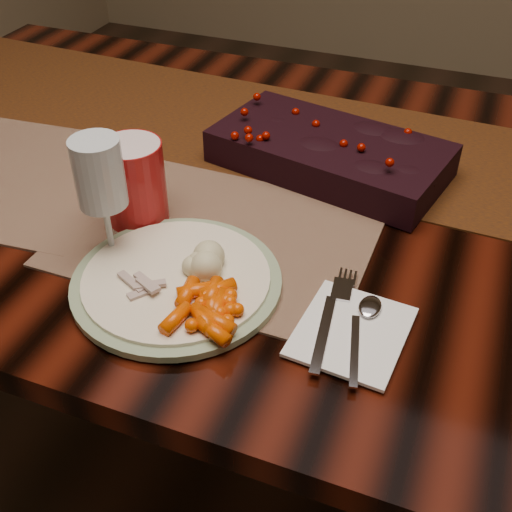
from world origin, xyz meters
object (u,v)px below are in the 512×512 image
at_px(mashed_potatoes, 209,262).
at_px(wine_glass, 104,202).
at_px(red_cup, 134,182).
at_px(centerpiece, 330,148).
at_px(dinner_plate, 177,280).
at_px(turkey_shreds, 135,285).
at_px(napkin, 352,332).
at_px(placemat_main, 218,236).
at_px(baby_carrots, 196,304).
at_px(dining_table, 286,345).

distance_m(mashed_potatoes, wine_glass, 0.16).
bearing_deg(red_cup, centerpiece, 47.52).
xyz_separation_m(dinner_plate, turkey_shreds, (-0.04, -0.04, 0.02)).
bearing_deg(mashed_potatoes, turkey_shreds, -139.56).
relative_size(turkey_shreds, napkin, 0.46).
xyz_separation_m(placemat_main, turkey_shreds, (-0.04, -0.17, 0.02)).
relative_size(mashed_potatoes, wine_glass, 0.40).
bearing_deg(red_cup, baby_carrots, -43.36).
bearing_deg(red_cup, dinner_plate, -43.73).
bearing_deg(napkin, red_cup, 166.23).
xyz_separation_m(centerpiece, placemat_main, (-0.10, -0.25, -0.04)).
relative_size(napkin, red_cup, 1.17).
relative_size(turkey_shreds, wine_glass, 0.37).
height_order(centerpiece, baby_carrots, centerpiece).
relative_size(napkin, wine_glass, 0.80).
xyz_separation_m(placemat_main, dinner_plate, (-0.00, -0.12, 0.01)).
xyz_separation_m(dining_table, wine_glass, (-0.18, -0.26, 0.47)).
bearing_deg(centerpiece, mashed_potatoes, -100.46).
distance_m(dining_table, mashed_potatoes, 0.50).
xyz_separation_m(napkin, red_cup, (-0.37, 0.12, 0.06)).
bearing_deg(turkey_shreds, mashed_potatoes, 40.44).
distance_m(centerpiece, napkin, 0.40).
xyz_separation_m(placemat_main, napkin, (0.24, -0.13, 0.00)).
distance_m(dinner_plate, napkin, 0.24).
distance_m(turkey_shreds, napkin, 0.28).
xyz_separation_m(dining_table, turkey_shreds, (-0.10, -0.34, 0.40)).
bearing_deg(centerpiece, dinner_plate, -105.66).
xyz_separation_m(mashed_potatoes, wine_glass, (-0.15, 0.01, 0.05)).
distance_m(dining_table, centerpiece, 0.42).
bearing_deg(centerpiece, red_cup, -132.48).
height_order(mashed_potatoes, wine_glass, wine_glass).
xyz_separation_m(dining_table, mashed_potatoes, (-0.02, -0.27, 0.41)).
relative_size(placemat_main, wine_glass, 2.42).
distance_m(dinner_plate, baby_carrots, 0.07).
bearing_deg(placemat_main, dining_table, 71.40).
bearing_deg(baby_carrots, turkey_shreds, 177.10).
xyz_separation_m(dining_table, centerpiece, (0.04, 0.07, 0.42)).
xyz_separation_m(mashed_potatoes, turkey_shreds, (-0.07, -0.06, -0.01)).
distance_m(dining_table, red_cup, 0.51).
bearing_deg(turkey_shreds, dinner_plate, 50.54).
bearing_deg(turkey_shreds, centerpiece, 71.34).
bearing_deg(napkin, placemat_main, 156.73).
xyz_separation_m(mashed_potatoes, napkin, (0.20, -0.02, -0.03)).
distance_m(placemat_main, mashed_potatoes, 0.11).
bearing_deg(centerpiece, turkey_shreds, -108.66).
bearing_deg(baby_carrots, red_cup, 136.64).
height_order(napkin, red_cup, red_cup).
relative_size(dining_table, red_cup, 14.29).
distance_m(centerpiece, turkey_shreds, 0.43).
xyz_separation_m(centerpiece, turkey_shreds, (-0.14, -0.41, -0.01)).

